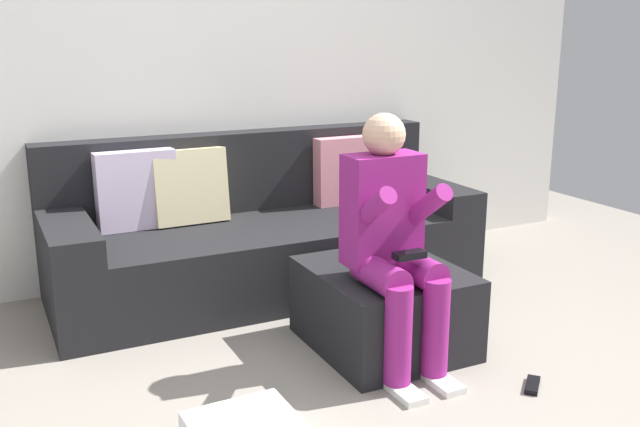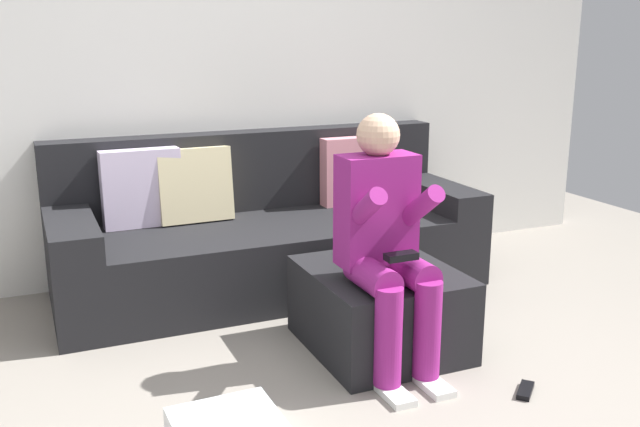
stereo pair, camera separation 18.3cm
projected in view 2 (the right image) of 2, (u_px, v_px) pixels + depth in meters
name	position (u px, v px, depth m)	size (l,w,h in m)	color
wall_back	(212.00, 48.00, 4.21)	(5.51, 0.10, 2.74)	silver
couch_sectional	(265.00, 234.00, 4.15)	(2.42, 0.90, 0.88)	black
ottoman	(380.00, 308.00, 3.35)	(0.65, 0.74, 0.39)	black
person_seated	(387.00, 239.00, 3.05)	(0.34, 0.57, 1.13)	#8C1E72
remote_near_ottoman	(525.00, 390.00, 2.96)	(0.15, 0.05, 0.02)	black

